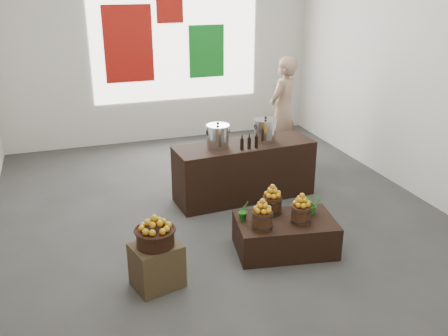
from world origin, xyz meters
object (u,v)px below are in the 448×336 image
object	(u,v)px
crate	(157,265)
wicker_basket	(155,237)
display_table	(285,235)
stock_pot_left	(218,137)
counter	(244,171)
shopper	(283,110)
stock_pot_center	(265,131)

from	to	relation	value
crate	wicker_basket	size ratio (longest dim) A/B	1.25
crate	display_table	world-z (taller)	crate
stock_pot_left	counter	bearing A→B (deg)	4.07
counter	shopper	bearing A→B (deg)	42.70
crate	stock_pot_left	xyz separation A→B (m)	(1.26, 1.79, 0.74)
wicker_basket	display_table	bearing A→B (deg)	8.40
stock_pot_center	crate	bearing A→B (deg)	-137.37
display_table	stock_pot_center	world-z (taller)	stock_pot_center
stock_pot_left	shopper	distance (m)	2.05
wicker_basket	shopper	bearing A→B (deg)	47.08
crate	stock_pot_left	size ratio (longest dim) A/B	1.57
stock_pot_left	shopper	world-z (taller)	shopper
wicker_basket	shopper	world-z (taller)	shopper
crate	shopper	xyz separation A→B (m)	(2.86, 3.08, 0.67)
crate	display_table	bearing A→B (deg)	8.40
counter	shopper	xyz separation A→B (m)	(1.18, 1.26, 0.50)
wicker_basket	display_table	distance (m)	1.66
shopper	crate	bearing A→B (deg)	10.34
counter	stock_pot_left	bearing A→B (deg)	180.00
stock_pot_left	stock_pot_center	distance (m)	0.74
wicker_basket	shopper	size ratio (longest dim) A/B	0.21
counter	stock_pot_left	size ratio (longest dim) A/B	6.47
crate	counter	bearing A→B (deg)	47.31
counter	stock_pot_center	distance (m)	0.66
wicker_basket	counter	size ratio (longest dim) A/B	0.19
display_table	counter	xyz separation A→B (m)	(0.08, 1.58, 0.22)
wicker_basket	stock_pot_left	world-z (taller)	stock_pot_left
wicker_basket	counter	xyz separation A→B (m)	(1.68, 1.82, -0.17)
shopper	wicker_basket	bearing A→B (deg)	10.34
stock_pot_left	shopper	size ratio (longest dim) A/B	0.17
shopper	stock_pot_center	bearing A→B (deg)	18.43
shopper	counter	bearing A→B (deg)	10.02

